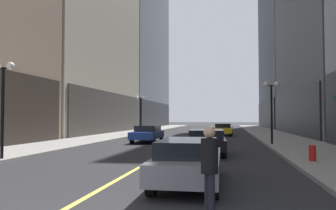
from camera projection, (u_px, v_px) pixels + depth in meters
name	position (u px, v px, depth m)	size (l,w,h in m)	color
ground_plane	(198.00, 134.00, 38.13)	(200.00, 200.00, 0.00)	#262628
sidewalk_left	(131.00, 133.00, 39.63)	(4.50, 78.00, 0.15)	gray
sidewalk_right	(271.00, 134.00, 36.63)	(4.50, 78.00, 0.15)	gray
lane_centre_stripe	(198.00, 134.00, 38.13)	(0.16, 70.00, 0.01)	#E5D64C
building_left_far	(124.00, 6.00, 66.86)	(14.32, 26.00, 50.33)	slate
car_grey	(189.00, 160.00, 9.48)	(1.85, 4.78, 1.32)	slate
car_black	(207.00, 141.00, 17.13)	(2.13, 4.52, 1.32)	black
car_blue	(148.00, 133.00, 25.70)	(1.99, 4.83, 1.32)	navy
car_yellow	(224.00, 129.00, 35.15)	(2.04, 4.55, 1.32)	yellow
pedestrian_in_black_coat	(210.00, 164.00, 6.33)	(0.46, 0.46, 1.78)	black
traffic_light_near_right	(322.00, 31.00, 6.64)	(3.43, 0.35, 5.65)	black
street_lamp_left_near	(3.00, 88.00, 14.34)	(1.06, 0.36, 4.43)	black
street_lamp_left_far	(140.00, 106.00, 36.87)	(1.06, 0.36, 4.43)	black
street_lamp_right_mid	(271.00, 99.00, 22.14)	(1.06, 0.36, 4.43)	black
fire_hydrant_right	(312.00, 155.00, 13.43)	(0.28, 0.28, 0.80)	red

